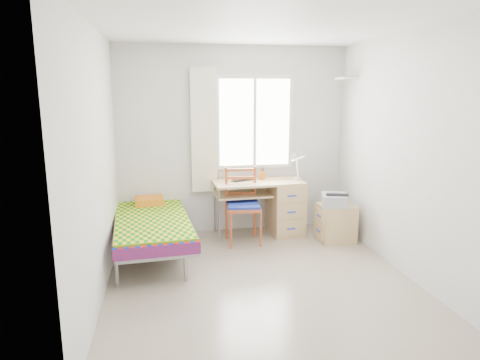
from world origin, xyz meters
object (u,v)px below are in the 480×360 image
at_px(desk, 281,205).
at_px(cabinet, 335,223).
at_px(chair, 243,201).
at_px(printer, 334,199).
at_px(bed, 152,222).

bearing_deg(desk, cabinet, -36.24).
bearing_deg(chair, desk, 27.55).
distance_m(desk, printer, 0.77).
distance_m(bed, printer, 2.38).
bearing_deg(bed, desk, 9.67).
height_order(bed, chair, chair).
xyz_separation_m(bed, chair, (1.18, 0.21, 0.16)).
distance_m(bed, desk, 1.82).
bearing_deg(cabinet, desk, 145.21).
distance_m(bed, cabinet, 2.41).
bearing_deg(printer, chair, -173.24).
bearing_deg(chair, bed, -163.90).
height_order(desk, cabinet, desk).
bearing_deg(desk, printer, -38.93).
xyz_separation_m(bed, cabinet, (2.41, 0.01, -0.15)).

